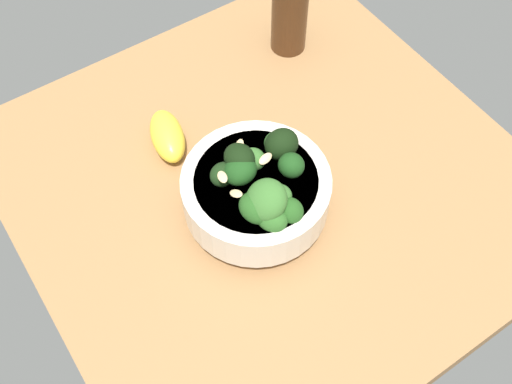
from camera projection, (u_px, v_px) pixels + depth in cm
name	position (u px, v px, depth cm)	size (l,w,h in cm)	color
ground_plane	(269.00, 186.00, 79.27)	(60.39, 60.39, 3.85)	#996D42
bowl_of_broccoli	(257.00, 189.00, 71.01)	(17.15, 17.15, 11.35)	silver
lemon_wedge	(167.00, 136.00, 78.83)	(8.36, 4.15, 3.83)	yellow
bottle_tall	(290.00, 13.00, 85.39)	(5.03, 5.03, 12.68)	#472814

